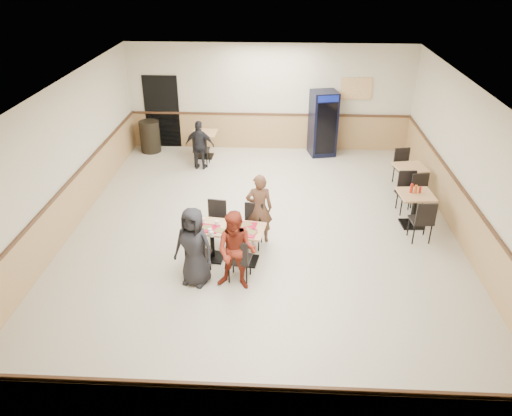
# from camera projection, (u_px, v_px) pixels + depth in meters

# --- Properties ---
(ground) EXTENTS (10.00, 10.00, 0.00)m
(ground) POSITION_uv_depth(u_px,v_px,m) (262.00, 235.00, 10.35)
(ground) COLOR beige
(ground) RESTS_ON ground
(room_shell) EXTENTS (10.00, 10.00, 10.00)m
(room_shell) POSITION_uv_depth(u_px,v_px,m) (339.00, 163.00, 12.25)
(room_shell) COLOR silver
(room_shell) RESTS_ON ground
(main_table) EXTENTS (1.39, 0.83, 0.70)m
(main_table) POSITION_uv_depth(u_px,v_px,m) (229.00, 239.00, 9.31)
(main_table) COLOR black
(main_table) RESTS_ON ground
(main_chairs) EXTENTS (1.37, 1.69, 0.89)m
(main_chairs) POSITION_uv_depth(u_px,v_px,m) (227.00, 239.00, 9.33)
(main_chairs) COLOR black
(main_chairs) RESTS_ON ground
(diner_woman_left) EXTENTS (0.82, 0.66, 1.46)m
(diner_woman_left) POSITION_uv_depth(u_px,v_px,m) (194.00, 247.00, 8.57)
(diner_woman_left) COLOR black
(diner_woman_left) RESTS_ON ground
(diner_woman_right) EXTENTS (0.79, 0.66, 1.47)m
(diner_woman_right) POSITION_uv_depth(u_px,v_px,m) (236.00, 251.00, 8.44)
(diner_woman_right) COLOR maroon
(diner_woman_right) RESTS_ON ground
(diner_man_opposite) EXTENTS (0.57, 0.40, 1.46)m
(diner_man_opposite) POSITION_uv_depth(u_px,v_px,m) (259.00, 209.00, 9.81)
(diner_man_opposite) COLOR #543524
(diner_man_opposite) RESTS_ON ground
(lone_diner) EXTENTS (0.80, 0.40, 1.32)m
(lone_diner) POSITION_uv_depth(u_px,v_px,m) (200.00, 145.00, 13.10)
(lone_diner) COLOR black
(lone_diner) RESTS_ON ground
(tabletop_clutter) EXTENTS (1.17, 0.62, 0.12)m
(tabletop_clutter) POSITION_uv_depth(u_px,v_px,m) (228.00, 228.00, 9.13)
(tabletop_clutter) COLOR #AA0B24
(tabletop_clutter) RESTS_ON main_table
(side_table_near) EXTENTS (0.75, 0.75, 0.75)m
(side_table_near) POSITION_uv_depth(u_px,v_px,m) (414.00, 204.00, 10.47)
(side_table_near) COLOR black
(side_table_near) RESTS_ON ground
(side_table_near_chair_south) EXTENTS (0.47, 0.47, 0.94)m
(side_table_near_chair_south) POSITION_uv_depth(u_px,v_px,m) (421.00, 219.00, 9.96)
(side_table_near_chair_south) COLOR black
(side_table_near_chair_south) RESTS_ON ground
(side_table_near_chair_north) EXTENTS (0.47, 0.47, 0.94)m
(side_table_near_chair_north) POSITION_uv_depth(u_px,v_px,m) (408.00, 193.00, 11.01)
(side_table_near_chair_north) COLOR black
(side_table_near_chair_north) RESTS_ON ground
(side_table_far) EXTENTS (0.80, 0.80, 0.73)m
(side_table_far) POSITION_uv_depth(u_px,v_px,m) (409.00, 176.00, 11.77)
(side_table_far) COLOR black
(side_table_far) RESTS_ON ground
(side_table_far_chair_south) EXTENTS (0.50, 0.50, 0.93)m
(side_table_far_chair_south) POSITION_uv_depth(u_px,v_px,m) (415.00, 188.00, 11.26)
(side_table_far_chair_south) COLOR black
(side_table_far_chair_south) RESTS_ON ground
(side_table_far_chair_north) EXTENTS (0.50, 0.50, 0.93)m
(side_table_far_chair_north) POSITION_uv_depth(u_px,v_px,m) (404.00, 167.00, 12.29)
(side_table_far_chair_north) COLOR black
(side_table_far_chair_north) RESTS_ON ground
(condiment_caddy) EXTENTS (0.23, 0.06, 0.20)m
(condiment_caddy) POSITION_uv_depth(u_px,v_px,m) (415.00, 189.00, 10.36)
(condiment_caddy) COLOR red
(condiment_caddy) RESTS_ON side_table_near
(back_table) EXTENTS (0.71, 0.71, 0.73)m
(back_table) POSITION_uv_depth(u_px,v_px,m) (205.00, 141.00, 13.91)
(back_table) COLOR black
(back_table) RESTS_ON ground
(back_table_chair_lone) EXTENTS (0.44, 0.44, 0.92)m
(back_table_chair_lone) POSITION_uv_depth(u_px,v_px,m) (202.00, 149.00, 13.41)
(back_table_chair_lone) COLOR black
(back_table_chair_lone) RESTS_ON ground
(pepsi_cooler) EXTENTS (0.81, 0.82, 1.81)m
(pepsi_cooler) POSITION_uv_depth(u_px,v_px,m) (323.00, 123.00, 13.91)
(pepsi_cooler) COLOR black
(pepsi_cooler) RESTS_ON ground
(trash_bin) EXTENTS (0.57, 0.57, 0.90)m
(trash_bin) POSITION_uv_depth(u_px,v_px,m) (150.00, 136.00, 14.30)
(trash_bin) COLOR black
(trash_bin) RESTS_ON ground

